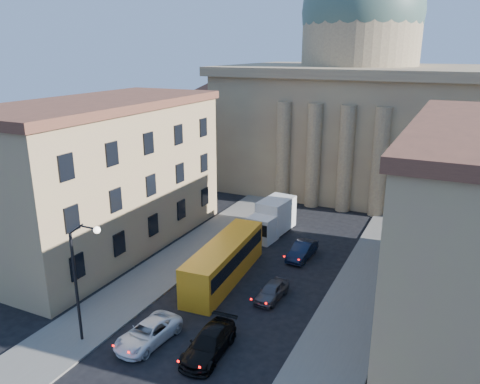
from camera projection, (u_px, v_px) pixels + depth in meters
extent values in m
cube|color=#5E5B56|center=(156.00, 276.00, 41.26)|extent=(5.00, 60.00, 0.15)
cube|color=#5E5B56|center=(347.00, 323.00, 34.22)|extent=(5.00, 60.00, 0.15)
cube|color=#7D654D|center=(354.00, 129.00, 68.14)|extent=(34.00, 26.00, 16.00)
cube|color=#7D654D|center=(358.00, 70.00, 65.67)|extent=(35.50, 27.50, 1.20)
cylinder|color=#7D654D|center=(360.00, 43.00, 64.61)|extent=(16.00, 16.00, 8.00)
sphere|color=#425A4E|center=(363.00, 12.00, 63.44)|extent=(16.40, 16.40, 16.40)
cube|color=#7D654D|center=(221.00, 137.00, 75.85)|extent=(13.00, 13.00, 11.00)
cone|color=#543024|center=(220.00, 90.00, 73.64)|extent=(26.02, 26.02, 4.00)
cylinder|color=#7D654D|center=(283.00, 153.00, 59.70)|extent=(1.80, 1.80, 13.00)
cylinder|color=#7D654D|center=(313.00, 156.00, 58.04)|extent=(1.80, 1.80, 13.00)
cylinder|color=#7D654D|center=(345.00, 159.00, 56.39)|extent=(1.80, 1.80, 13.00)
cylinder|color=#7D654D|center=(379.00, 163.00, 54.73)|extent=(1.80, 1.80, 13.00)
cube|color=#9F7D5D|center=(105.00, 178.00, 46.18)|extent=(11.00, 26.00, 14.00)
cube|color=#543024|center=(98.00, 104.00, 44.04)|extent=(11.60, 26.60, 0.80)
cylinder|color=black|center=(76.00, 289.00, 31.07)|extent=(0.20, 0.20, 8.00)
cylinder|color=black|center=(76.00, 229.00, 29.57)|extent=(1.30, 0.12, 0.96)
cylinder|color=black|center=(88.00, 227.00, 29.06)|extent=(1.30, 0.12, 0.12)
sphere|color=white|center=(97.00, 230.00, 28.77)|extent=(0.44, 0.44, 0.44)
imported|color=white|center=(148.00, 333.00, 31.85)|extent=(2.86, 5.41, 1.45)
imported|color=black|center=(209.00, 343.00, 30.65)|extent=(2.53, 5.56, 1.58)
imported|color=#47474B|center=(272.00, 291.00, 37.48)|extent=(1.84, 4.11, 1.37)
imported|color=black|center=(302.00, 251.00, 44.75)|extent=(1.87, 4.76, 1.54)
cube|color=orange|center=(224.00, 261.00, 40.42)|extent=(3.58, 12.17, 3.38)
cube|color=black|center=(224.00, 255.00, 40.26)|extent=(3.60, 11.52, 1.20)
cylinder|color=black|center=(190.00, 294.00, 37.26)|extent=(0.40, 1.11, 1.09)
cylinder|color=black|center=(215.00, 299.00, 36.49)|extent=(0.40, 1.11, 1.09)
cylinder|color=black|center=(232.00, 252.00, 45.02)|extent=(0.40, 1.11, 1.09)
cylinder|color=black|center=(253.00, 255.00, 44.26)|extent=(0.40, 1.11, 1.09)
cube|color=silver|center=(263.00, 228.00, 48.67)|extent=(2.83, 2.93, 2.69)
cube|color=black|center=(256.00, 229.00, 47.52)|extent=(2.47, 0.38, 1.23)
cube|color=silver|center=(276.00, 214.00, 50.96)|extent=(3.15, 4.95, 3.48)
cylinder|color=black|center=(251.00, 235.00, 49.11)|extent=(0.41, 1.04, 1.01)
cylinder|color=black|center=(270.00, 240.00, 47.99)|extent=(0.41, 1.04, 1.01)
cylinder|color=black|center=(271.00, 222.00, 52.77)|extent=(0.41, 1.04, 1.01)
cylinder|color=black|center=(289.00, 226.00, 51.65)|extent=(0.41, 1.04, 1.01)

